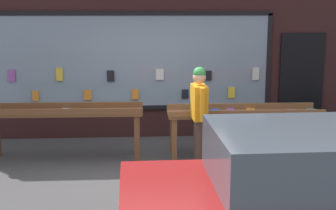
% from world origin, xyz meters
% --- Properties ---
extents(ground_plane, '(40.00, 40.00, 0.00)m').
position_xyz_m(ground_plane, '(0.00, 0.00, 0.00)').
color(ground_plane, '#474444').
extents(shopfront_facade, '(8.93, 0.29, 3.50)m').
position_xyz_m(shopfront_facade, '(-0.00, 2.39, 1.73)').
color(shopfront_facade, '#331919').
rests_on(shopfront_facade, ground_plane).
extents(display_table_left, '(2.68, 0.64, 0.95)m').
position_xyz_m(display_table_left, '(-1.55, 0.92, 0.77)').
color(display_table_left, brown).
rests_on(display_table_left, ground_plane).
extents(display_table_right, '(2.68, 0.70, 0.89)m').
position_xyz_m(display_table_right, '(1.56, 0.92, 0.72)').
color(display_table_right, brown).
rests_on(display_table_right, ground_plane).
extents(person_browsing, '(0.25, 0.66, 1.66)m').
position_xyz_m(person_browsing, '(0.70, 0.44, 0.97)').
color(person_browsing, '#4C382D').
rests_on(person_browsing, ground_plane).
extents(small_dog, '(0.35, 0.47, 0.38)m').
position_xyz_m(small_dog, '(1.11, 0.22, 0.25)').
color(small_dog, black).
rests_on(small_dog, ground_plane).
extents(parked_car, '(4.23, 1.94, 1.41)m').
position_xyz_m(parked_car, '(1.63, -2.63, 0.74)').
color(parked_car, '#A51919').
rests_on(parked_car, ground_plane).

